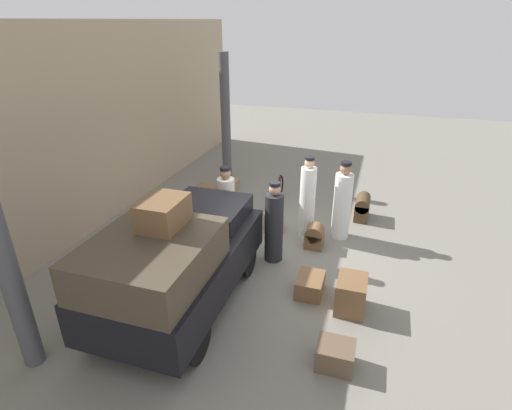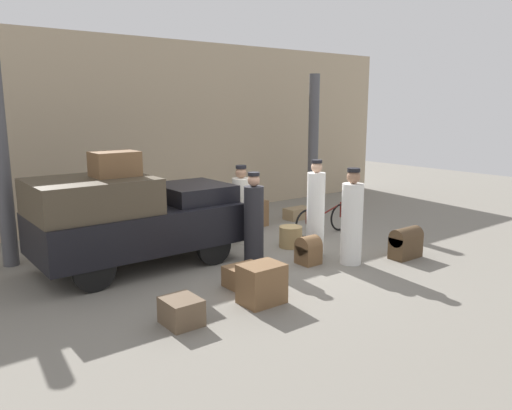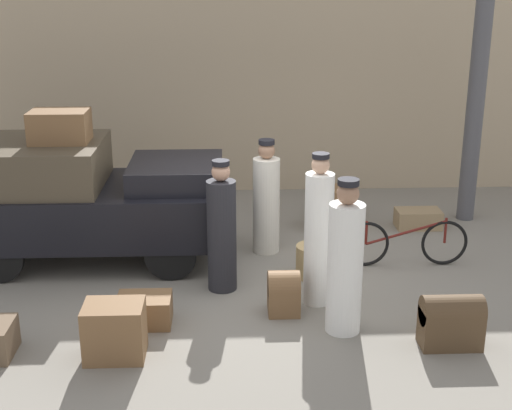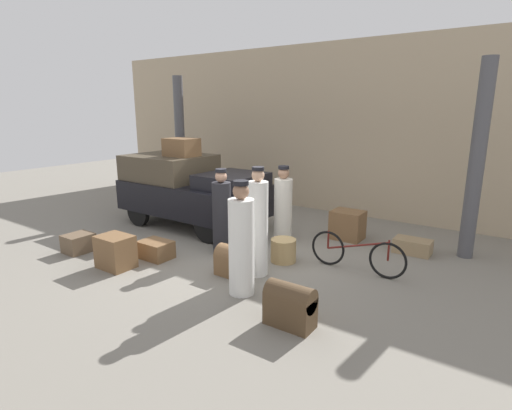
% 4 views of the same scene
% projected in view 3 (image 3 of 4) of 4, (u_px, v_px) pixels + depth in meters
% --- Properties ---
extents(ground_plane, '(30.00, 30.00, 0.00)m').
position_uv_depth(ground_plane, '(242.00, 278.00, 9.46)').
color(ground_plane, gray).
extents(station_building_facade, '(16.00, 0.15, 4.50)m').
position_uv_depth(station_building_facade, '(235.00, 68.00, 12.63)').
color(station_building_facade, tan).
rests_on(station_building_facade, ground).
extents(canopy_pillar_right, '(0.28, 0.28, 3.70)m').
position_uv_depth(canopy_pillar_right, '(475.00, 107.00, 11.17)').
color(canopy_pillar_right, '#4C4C51').
rests_on(canopy_pillar_right, ground).
extents(truck, '(3.61, 1.77, 1.68)m').
position_uv_depth(truck, '(83.00, 195.00, 9.85)').
color(truck, black).
rests_on(truck, ground).
extents(bicycle, '(1.73, 0.04, 0.68)m').
position_uv_depth(bicycle, '(405.00, 243.00, 9.76)').
color(bicycle, black).
rests_on(bicycle, ground).
extents(wicker_basket, '(0.48, 0.48, 0.44)m').
position_uv_depth(wicker_basket, '(314.00, 261.00, 9.44)').
color(wicker_basket, tan).
rests_on(wicker_basket, ground).
extents(porter_lifting_near_truck, '(0.37, 0.37, 1.70)m').
position_uv_depth(porter_lifting_near_truck, '(222.00, 231.00, 8.91)').
color(porter_lifting_near_truck, '#232328').
rests_on(porter_lifting_near_truck, ground).
extents(porter_carrying_trunk, '(0.38, 0.38, 1.66)m').
position_uv_depth(porter_carrying_trunk, '(266.00, 202.00, 10.13)').
color(porter_carrying_trunk, silver).
rests_on(porter_carrying_trunk, ground).
extents(conductor_in_dark_uniform, '(0.34, 0.34, 1.88)m').
position_uv_depth(conductor_in_dark_uniform, '(318.00, 235.00, 8.50)').
color(conductor_in_dark_uniform, white).
rests_on(conductor_in_dark_uniform, ground).
extents(porter_standing_middle, '(0.39, 0.39, 1.78)m').
position_uv_depth(porter_standing_middle, '(345.00, 264.00, 7.83)').
color(porter_standing_middle, white).
rests_on(porter_standing_middle, ground).
extents(trunk_barrel_dark, '(0.37, 0.38, 0.53)m').
position_uv_depth(trunk_barrel_dark, '(284.00, 292.00, 8.42)').
color(trunk_barrel_dark, brown).
rests_on(trunk_barrel_dark, ground).
extents(suitcase_small_leather, '(0.63, 0.48, 0.60)m').
position_uv_depth(suitcase_small_leather, '(115.00, 331.00, 7.44)').
color(suitcase_small_leather, brown).
rests_on(suitcase_small_leather, ground).
extents(suitcase_tan_flat, '(0.65, 0.34, 0.60)m').
position_uv_depth(suitcase_tan_flat, '(451.00, 320.00, 7.64)').
color(suitcase_tan_flat, '#4C3823').
rests_on(suitcase_tan_flat, ground).
extents(trunk_large_brown, '(0.62, 0.46, 0.34)m').
position_uv_depth(trunk_large_brown, '(144.00, 310.00, 8.18)').
color(trunk_large_brown, brown).
rests_on(trunk_large_brown, ground).
extents(suitcase_black_upright, '(0.70, 0.42, 0.29)m').
position_uv_depth(suitcase_black_upright, '(418.00, 219.00, 11.28)').
color(suitcase_black_upright, '#937A56').
rests_on(suitcase_black_upright, ground).
extents(trunk_umber_medium, '(0.67, 0.54, 0.63)m').
position_uv_depth(trunk_umber_medium, '(328.00, 207.00, 11.29)').
color(trunk_umber_medium, brown).
rests_on(trunk_umber_medium, ground).
extents(trunk_on_truck_roof, '(0.77, 0.57, 0.43)m').
position_uv_depth(trunk_on_truck_roof, '(60.00, 126.00, 9.54)').
color(trunk_on_truck_roof, brown).
rests_on(trunk_on_truck_roof, truck).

